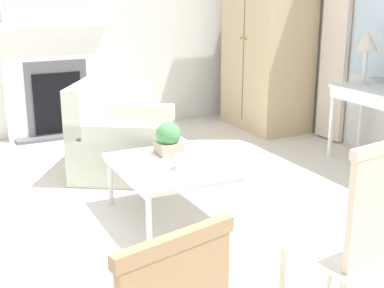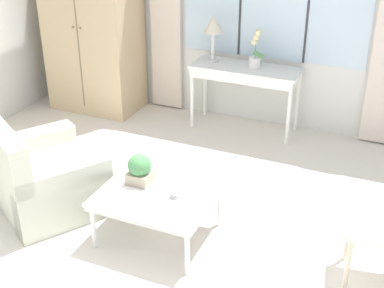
{
  "view_description": "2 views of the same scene",
  "coord_description": "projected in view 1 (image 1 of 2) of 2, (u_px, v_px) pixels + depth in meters",
  "views": [
    {
      "loc": [
        3.35,
        -1.16,
        1.72
      ],
      "look_at": [
        -0.0,
        0.51,
        0.61
      ],
      "focal_mm": 50.0,
      "sensor_mm": 36.0,
      "label": 1
    },
    {
      "loc": [
        1.55,
        -2.85,
        2.76
      ],
      "look_at": [
        0.15,
        0.35,
        0.96
      ],
      "focal_mm": 50.0,
      "sensor_mm": 36.0,
      "label": 2
    }
  ],
  "objects": [
    {
      "name": "armchair_upholstered",
      "position": [
        121.0,
        143.0,
        5.1
      ],
      "size": [
        1.28,
        1.24,
        0.87
      ],
      "color": "beige",
      "rests_on": "ground_plane"
    },
    {
      "name": "pillar_candle",
      "position": [
        181.0,
        162.0,
        3.9
      ],
      "size": [
        0.12,
        0.12,
        0.13
      ],
      "color": "silver",
      "rests_on": "coffee_table"
    },
    {
      "name": "ground_plane",
      "position": [
        129.0,
        234.0,
        3.86
      ],
      "size": [
        14.0,
        14.0,
        0.0
      ],
      "primitive_type": "plane",
      "color": "silver"
    },
    {
      "name": "side_chair_wooden",
      "position": [
        358.0,
        232.0,
        2.54
      ],
      "size": [
        0.5,
        0.5,
        1.07
      ],
      "color": "white",
      "rests_on": "ground_plane"
    },
    {
      "name": "coffee_table",
      "position": [
        170.0,
        168.0,
        4.08
      ],
      "size": [
        0.93,
        0.79,
        0.43
      ],
      "color": "silver",
      "rests_on": "ground_plane"
    },
    {
      "name": "table_lamp",
      "position": [
        367.0,
        43.0,
        5.22
      ],
      "size": [
        0.22,
        0.22,
        0.54
      ],
      "color": "silver",
      "rests_on": "console_table"
    },
    {
      "name": "fireplace",
      "position": [
        54.0,
        72.0,
        6.21
      ],
      "size": [
        0.34,
        1.23,
        2.24
      ],
      "color": "#515156",
      "rests_on": "ground_plane"
    },
    {
      "name": "wall_left",
      "position": [
        85.0,
        14.0,
        6.32
      ],
      "size": [
        0.06,
        7.2,
        2.8
      ],
      "primitive_type": "cube",
      "color": "silver",
      "rests_on": "ground_plane"
    },
    {
      "name": "potted_plant_small",
      "position": [
        168.0,
        138.0,
        4.24
      ],
      "size": [
        0.2,
        0.2,
        0.26
      ],
      "color": "tan",
      "rests_on": "coffee_table"
    },
    {
      "name": "armoire",
      "position": [
        268.0,
        34.0,
        6.49
      ],
      "size": [
        1.17,
        0.73,
        2.31
      ],
      "color": "tan",
      "rests_on": "ground_plane"
    }
  ]
}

